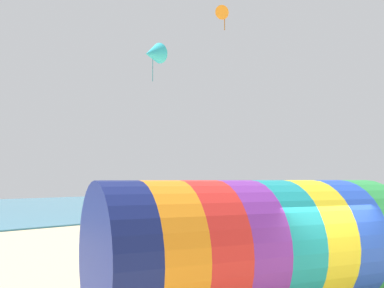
{
  "coord_description": "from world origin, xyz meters",
  "views": [
    {
      "loc": [
        -9.0,
        -4.38,
        3.1
      ],
      "look_at": [
        -0.79,
        3.86,
        4.06
      ],
      "focal_mm": 40.0,
      "sensor_mm": 36.0,
      "label": 1
    }
  ],
  "objects": [
    {
      "name": "kite_orange_delta",
      "position": [
        2.51,
        5.49,
        9.2
      ],
      "size": [
        0.82,
        0.7,
        1.06
      ],
      "color": "orange"
    },
    {
      "name": "giant_inflatable_tube",
      "position": [
        -0.76,
        1.85,
        1.54
      ],
      "size": [
        8.06,
        5.43,
        3.08
      ],
      "color": "navy",
      "rests_on": "ground"
    },
    {
      "name": "kite_cyan_delta",
      "position": [
        3.74,
        11.05,
        9.07
      ],
      "size": [
        1.32,
        1.13,
        1.96
      ],
      "color": "#2DB2C6"
    }
  ]
}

